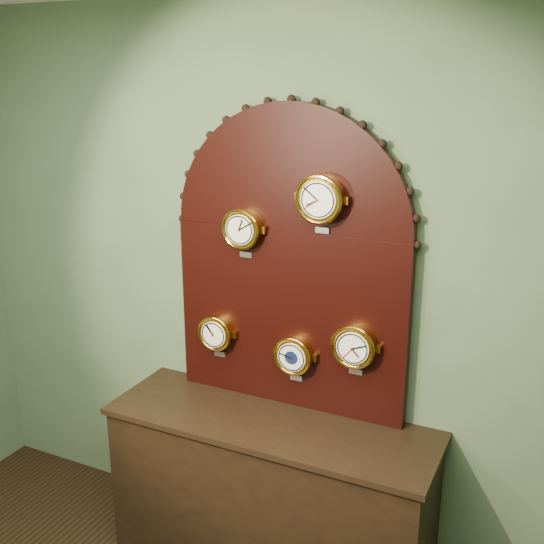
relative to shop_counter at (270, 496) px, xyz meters
The scene contains 8 objects.
wall_back 1.04m from the shop_counter, 90.00° to the left, with size 4.00×4.00×0.00m, color #4D6646.
shop_counter is the anchor object (origin of this frame).
display_board 1.25m from the shop_counter, 90.00° to the left, with size 1.26×0.06×1.53m.
roman_clock 1.36m from the shop_counter, 145.28° to the left, with size 0.20×0.08×0.25m.
arabic_clock 1.53m from the shop_counter, 41.14° to the left, with size 0.23×0.08×0.28m.
hygrometer 0.87m from the shop_counter, 158.06° to the left, with size 0.19×0.08×0.24m.
barometer 0.74m from the shop_counter, 70.36° to the left, with size 0.20×0.08×0.25m.
tide_clock 0.92m from the shop_counter, 22.97° to the left, with size 0.21×0.08×0.26m.
Camera 1 is at (1.25, -0.34, 2.47)m, focal length 43.66 mm.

